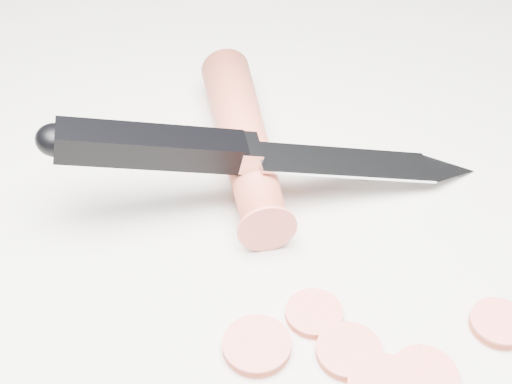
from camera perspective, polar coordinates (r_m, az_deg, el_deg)
ground at (r=0.44m, az=3.30°, el=-5.77°), size 2.40×2.40×0.00m
carrot at (r=0.50m, az=-1.01°, el=4.25°), size 0.09×0.18×0.03m
carrot_slice_2 at (r=0.40m, az=7.43°, el=-12.53°), size 0.04×0.04×0.01m
carrot_slice_3 at (r=0.42m, az=4.67°, el=-9.66°), size 0.03×0.03×0.01m
carrot_slice_4 at (r=0.43m, az=18.86°, el=-9.92°), size 0.03×0.03×0.01m
carrot_slice_5 at (r=0.40m, az=0.06°, el=-12.20°), size 0.04×0.04×0.01m
carrot_slice_6 at (r=0.40m, az=13.30°, el=-14.11°), size 0.04×0.04×0.01m
kitchen_knife at (r=0.46m, az=1.38°, el=3.40°), size 0.28×0.13×0.08m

